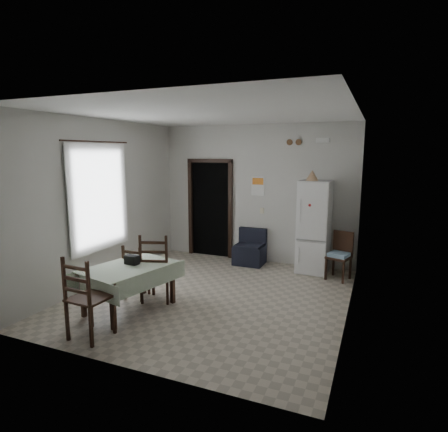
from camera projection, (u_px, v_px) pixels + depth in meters
ground at (212, 296)px, 6.13m from camera, size 4.50×4.50×0.00m
ceiling at (211, 113)px, 5.64m from camera, size 4.20×4.50×0.02m
wall_back at (256, 194)px, 7.93m from camera, size 4.20×0.02×2.90m
wall_front at (121, 238)px, 3.84m from camera, size 4.20×0.02×2.90m
wall_left at (105, 202)px, 6.68m from camera, size 0.02×4.50×2.90m
wall_right at (352, 217)px, 5.09m from camera, size 0.02×4.50×2.90m
doorway at (214, 208)px, 8.58m from camera, size 1.06×0.52×2.22m
window_recess at (95, 197)px, 6.50m from camera, size 0.10×1.20×1.60m
curtain at (100, 198)px, 6.46m from camera, size 0.02×1.45×1.85m
curtain_rod at (97, 142)px, 6.29m from camera, size 0.02×1.60×0.02m
calendar at (258, 186)px, 7.87m from camera, size 0.28×0.02×0.40m
calendar_image at (258, 181)px, 7.85m from camera, size 0.24×0.01×0.14m
light_switch at (262, 211)px, 7.92m from camera, size 0.08×0.02×0.12m
vent_left at (290, 142)px, 7.47m from camera, size 0.12×0.03×0.12m
vent_right at (299, 142)px, 7.40m from camera, size 0.12×0.03×0.12m
emergency_light at (323, 140)px, 7.20m from camera, size 0.25×0.07×0.09m
fridge at (314, 227)px, 7.24m from camera, size 0.61×0.61×1.79m
tan_cone at (312, 175)px, 7.02m from camera, size 0.25×0.25×0.20m
navy_seat at (250, 247)px, 7.83m from camera, size 0.61×0.59×0.73m
corner_chair at (339, 256)px, 6.85m from camera, size 0.48×0.48×0.88m
dining_table at (130, 288)px, 5.55m from camera, size 1.14×1.46×0.67m
black_bag at (132, 260)px, 5.57m from camera, size 0.22×0.14×0.13m
dining_chair_far_left at (139, 271)px, 6.01m from camera, size 0.39×0.39×0.88m
dining_chair_far_right at (157, 266)px, 5.90m from camera, size 0.59×0.59×1.09m
dining_chair_near_head at (90, 297)px, 4.68m from camera, size 0.49×0.49×1.08m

